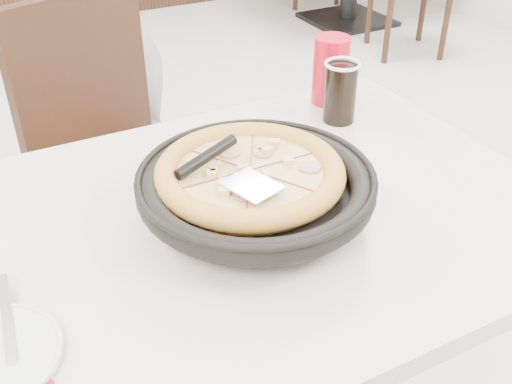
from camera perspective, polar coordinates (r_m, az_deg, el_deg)
name	(u,v)px	position (r m, az deg, el deg)	size (l,w,h in m)	color
main_table	(230,363)	(1.31, -2.50, -15.93)	(1.20, 0.80, 0.75)	silver
chair_far	(135,177)	(1.71, -11.41, 1.43)	(0.42, 0.42, 0.95)	black
trivet	(283,209)	(1.04, 2.58, -1.64)	(0.11, 0.11, 0.04)	black
pizza_pan	(256,196)	(1.03, 0.00, -0.37)	(0.36, 0.36, 0.01)	black
pizza	(250,181)	(1.04, -0.58, 1.09)	(0.29, 0.29, 0.02)	gold
pizza_server	(252,185)	(0.97, -0.43, 0.66)	(0.07, 0.09, 0.00)	silver
fork	(8,325)	(0.90, -22.57, -11.58)	(0.01, 0.14, 0.00)	silver
cola_glass	(340,94)	(1.36, 8.03, 9.24)	(0.07, 0.07, 0.13)	black
red_cup	(331,70)	(1.44, 7.11, 11.42)	(0.08, 0.08, 0.16)	red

